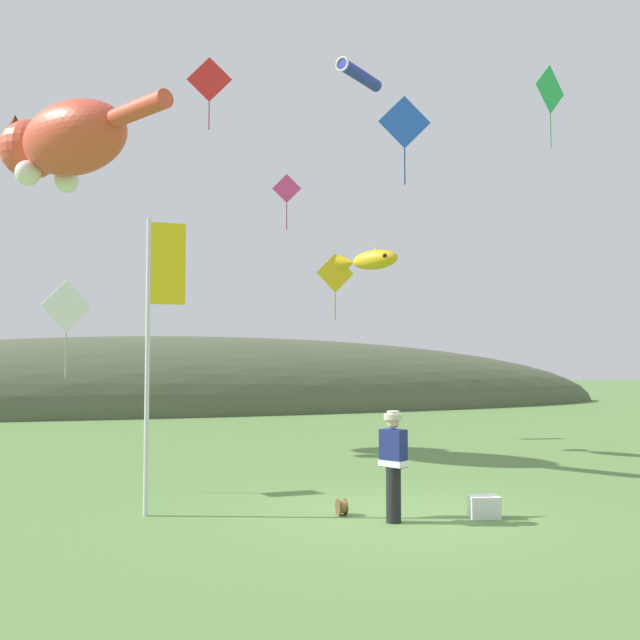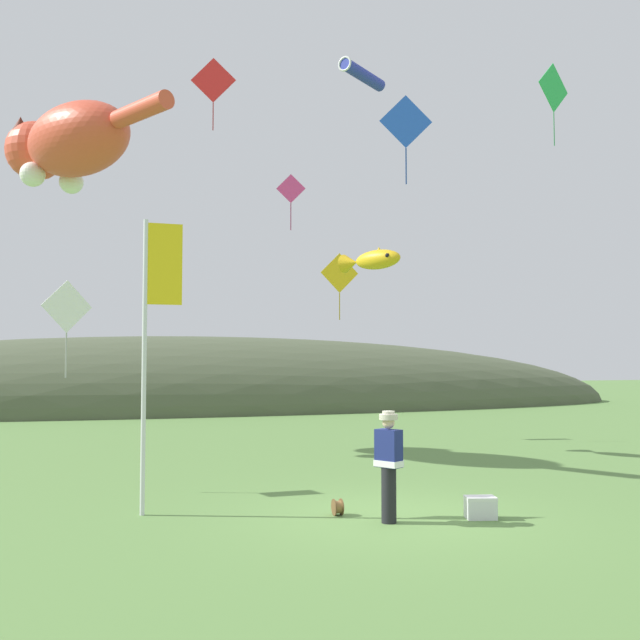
% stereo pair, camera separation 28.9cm
% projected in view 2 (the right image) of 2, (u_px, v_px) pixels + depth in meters
% --- Properties ---
extents(ground_plane, '(120.00, 120.00, 0.00)m').
position_uv_depth(ground_plane, '(392.00, 517.00, 11.74)').
color(ground_plane, '#5B8442').
extents(distant_hill_ridge, '(50.34, 12.06, 7.55)m').
position_uv_depth(distant_hill_ridge, '(192.00, 408.00, 37.21)').
color(distant_hill_ridge, '#4C563D').
rests_on(distant_hill_ridge, ground).
extents(festival_attendant, '(0.44, 0.49, 1.77)m').
position_uv_depth(festival_attendant, '(389.00, 462.00, 11.40)').
color(festival_attendant, black).
rests_on(festival_attendant, ground).
extents(kite_spool, '(0.14, 0.28, 0.28)m').
position_uv_depth(kite_spool, '(338.00, 507.00, 11.89)').
color(kite_spool, olive).
rests_on(kite_spool, ground).
extents(picnic_cooler, '(0.56, 0.44, 0.36)m').
position_uv_depth(picnic_cooler, '(480.00, 507.00, 11.65)').
color(picnic_cooler, white).
rests_on(picnic_cooler, ground).
extents(festival_banner_pole, '(0.66, 0.08, 4.99)m').
position_uv_depth(festival_banner_pole, '(153.00, 321.00, 12.12)').
color(festival_banner_pole, silver).
rests_on(festival_banner_pole, ground).
extents(kite_giant_cat, '(4.40, 6.73, 2.28)m').
position_uv_depth(kite_giant_cat, '(68.00, 144.00, 19.89)').
color(kite_giant_cat, '#E04C33').
extents(kite_fish_windsock, '(1.47, 2.08, 0.63)m').
position_uv_depth(kite_fish_windsock, '(371.00, 260.00, 20.14)').
color(kite_fish_windsock, gold).
extents(kite_tube_streamer, '(1.84, 1.55, 0.44)m').
position_uv_depth(kite_tube_streamer, '(362.00, 75.00, 20.90)').
color(kite_tube_streamer, '#2633A5').
extents(kite_diamond_white, '(0.95, 0.49, 1.96)m').
position_uv_depth(kite_diamond_white, '(67.00, 307.00, 14.27)').
color(kite_diamond_white, white).
extents(kite_diamond_pink, '(0.92, 0.31, 1.87)m').
position_uv_depth(kite_diamond_pink, '(291.00, 189.00, 23.42)').
color(kite_diamond_pink, '#E53F8C').
extents(kite_diamond_red, '(1.39, 0.44, 2.35)m').
position_uv_depth(kite_diamond_red, '(213.00, 81.00, 22.62)').
color(kite_diamond_red, red).
extents(kite_diamond_gold, '(1.33, 0.05, 2.23)m').
position_uv_depth(kite_diamond_gold, '(340.00, 273.00, 23.68)').
color(kite_diamond_gold, yellow).
extents(kite_diamond_blue, '(1.29, 0.30, 2.22)m').
position_uv_depth(kite_diamond_blue, '(406.00, 122.00, 17.48)').
color(kite_diamond_blue, blue).
extents(kite_diamond_green, '(1.24, 0.50, 2.23)m').
position_uv_depth(kite_diamond_green, '(553.00, 88.00, 18.83)').
color(kite_diamond_green, green).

